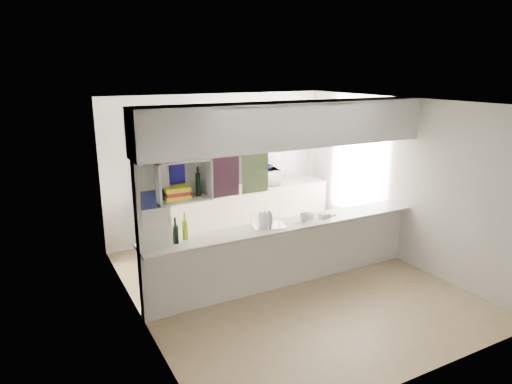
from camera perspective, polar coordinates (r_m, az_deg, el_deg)
floor at (r=6.77m, az=3.84°, el=-11.32°), size 4.80×4.80×0.00m
ceiling at (r=6.08m, az=4.28°, el=11.19°), size 4.80×4.80×0.00m
wall_back at (r=8.38m, az=-4.70°, el=3.26°), size 4.20×0.00×4.20m
wall_left at (r=5.53m, az=-14.78°, el=-3.44°), size 0.00×4.80×4.80m
wall_right at (r=7.60m, az=17.59°, el=1.38°), size 0.00×4.80×4.80m
servery_partition at (r=6.13m, az=2.73°, el=2.35°), size 4.20×0.50×2.60m
cubby_shelf at (r=5.49m, az=-9.52°, el=1.20°), size 0.65×0.35×0.50m
kitchen_run at (r=8.32m, az=-2.90°, el=-0.15°), size 3.60×0.63×2.24m
microwave at (r=8.49m, az=1.06°, el=1.87°), size 0.60×0.46×0.30m
bowl at (r=8.49m, az=1.16°, el=3.12°), size 0.27×0.27×0.07m
dish_rack at (r=6.26m, az=1.56°, el=-3.53°), size 0.49×0.41×0.23m
cup at (r=6.51m, az=6.06°, el=-3.09°), size 0.17×0.17×0.10m
wine_bottles at (r=5.80m, az=-9.42°, el=-4.88°), size 0.22×0.15×0.35m
plastic_tubs at (r=6.69m, az=7.42°, el=-2.93°), size 0.49×0.23×0.07m
utensil_jar at (r=8.28m, az=-3.01°, el=1.00°), size 0.11×0.11×0.15m
knife_block at (r=8.27m, az=-3.61°, el=1.13°), size 0.10×0.08×0.20m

